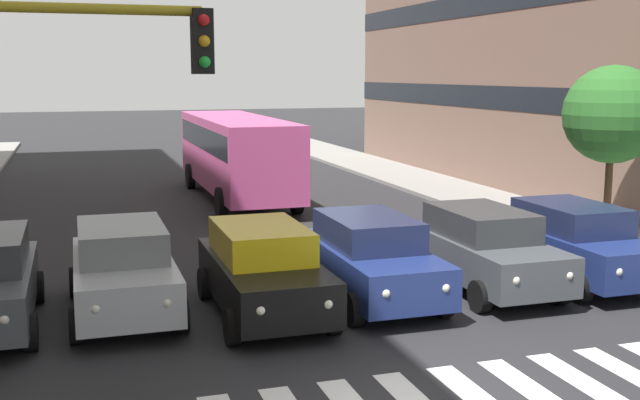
{
  "coord_description": "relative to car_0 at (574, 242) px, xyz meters",
  "views": [
    {
      "loc": [
        4.4,
        9.09,
        4.58
      ],
      "look_at": [
        -0.83,
        -7.35,
        1.75
      ],
      "focal_mm": 43.42,
      "sensor_mm": 36.0,
      "label": 1
    }
  ],
  "objects": [
    {
      "name": "car_1",
      "position": [
        2.24,
        -0.04,
        0.0
      ],
      "size": [
        2.02,
        4.44,
        1.72
      ],
      "color": "#474C51",
      "rests_on": "ground_plane"
    },
    {
      "name": "street_tree_1",
      "position": [
        -3.23,
        -3.06,
        2.6
      ],
      "size": [
        2.62,
        2.62,
        4.66
      ],
      "color": "#513823",
      "rests_on": "sidewalk_left"
    },
    {
      "name": "car_3",
      "position": [
        7.16,
        0.32,
        0.0
      ],
      "size": [
        2.02,
        4.44,
        1.72
      ],
      "color": "black",
      "rests_on": "ground_plane"
    },
    {
      "name": "car_0",
      "position": [
        0.0,
        0.0,
        0.0
      ],
      "size": [
        2.02,
        4.44,
        1.72
      ],
      "color": "navy",
      "rests_on": "ground_plane"
    },
    {
      "name": "car_2",
      "position": [
        4.85,
        0.01,
        0.0
      ],
      "size": [
        2.02,
        4.44,
        1.72
      ],
      "color": "navy",
      "rests_on": "ground_plane"
    },
    {
      "name": "bus_behind_traffic",
      "position": [
        4.85,
        -13.52,
        0.97
      ],
      "size": [
        2.78,
        10.5,
        3.0
      ],
      "color": "#DB5193",
      "rests_on": "ground_plane"
    },
    {
      "name": "car_4",
      "position": [
        9.7,
        -0.56,
        0.0
      ],
      "size": [
        2.02,
        4.44,
        1.72
      ],
      "color": "#B2B7BC",
      "rests_on": "ground_plane"
    }
  ]
}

